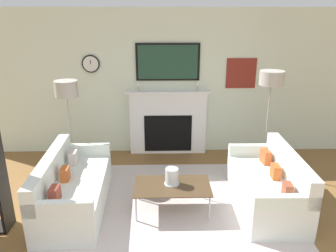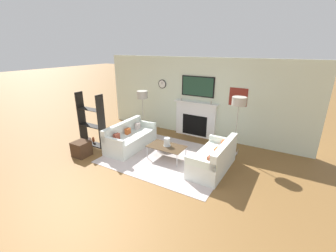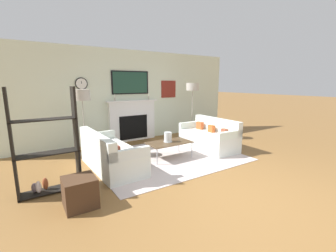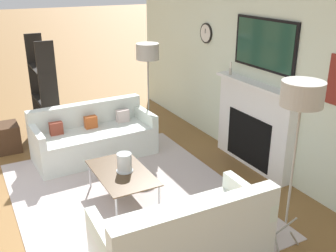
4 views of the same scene
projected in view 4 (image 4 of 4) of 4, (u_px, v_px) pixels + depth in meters
The scene contains 10 objects.
fireplace_wall at pixel (263, 82), 5.38m from camera, with size 7.37×0.28×2.70m.
area_rug at pixel (129, 197), 4.94m from camera, with size 3.34×2.66×0.01m.
couch_left at pixel (94, 139), 5.96m from camera, with size 0.85×1.80×0.78m.
couch_right at pixel (184, 238), 3.71m from camera, with size 0.80×1.65×0.80m.
coffee_table at pixel (122, 174), 4.76m from camera, with size 1.03×0.61×0.38m.
hurricane_candle at pixel (124, 163), 4.74m from camera, with size 0.21×0.21×0.23m.
floor_lamp_left at pixel (148, 53), 6.20m from camera, with size 0.36×0.36×1.61m.
floor_lamp_right at pixel (302, 97), 3.49m from camera, with size 0.39×0.39×1.75m.
shelf_unit at pixel (44, 95), 6.56m from camera, with size 0.93×0.28×1.69m.
ottoman at pixel (5, 138), 6.16m from camera, with size 0.43×0.43×0.43m.
Camera 4 is at (4.01, 0.81, 2.63)m, focal length 42.00 mm.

